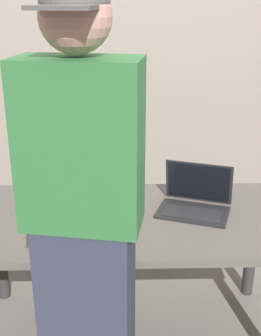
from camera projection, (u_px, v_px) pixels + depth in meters
ground_plane at (127, 332)px, 2.40m from camera, size 8.00×8.00×0.00m
desk at (127, 233)px, 2.18m from camera, size 1.59×0.78×0.70m
laptop at (195, 200)px, 2.20m from camera, size 0.40×0.35×0.22m
beer_bottle_green at (75, 182)px, 2.28m from camera, size 0.07×0.07×0.29m
beer_bottle_amber at (57, 168)px, 2.39m from camera, size 0.07×0.07×0.34m
person_figure at (84, 231)px, 1.55m from camera, size 0.43×0.33×1.78m
back_wall at (124, 64)px, 2.77m from camera, size 6.00×0.10×2.60m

